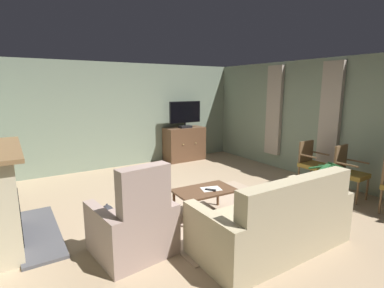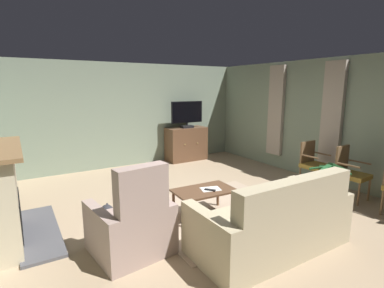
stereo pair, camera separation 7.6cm
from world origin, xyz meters
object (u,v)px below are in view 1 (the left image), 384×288
Objects in this scene: potted_plant_on_hearth_side at (326,197)px; side_chair_tucked_against_wall at (348,171)px; coffee_table at (205,193)px; tv_cabinet at (184,145)px; armchair_beside_cabinet at (134,226)px; side_chair_far_end at (311,162)px; fireplace at (4,198)px; cat at (108,213)px; sofa_floral at (274,224)px; folded_newspaper at (211,189)px; television at (185,114)px; tv_remote at (211,190)px.

side_chair_tucked_against_wall is at bearing 10.40° from potted_plant_on_hearth_side.
tv_cabinet is at bearing 64.11° from coffee_table.
side_chair_far_end is at bearing 6.18° from armchair_beside_cabinet.
armchair_beside_cabinet is (1.30, -1.17, -0.24)m from fireplace.
side_chair_far_end is at bearing -9.36° from cat.
cat is (-2.93, -2.62, -0.33)m from tv_cabinet.
potted_plant_on_hearth_side is at bearing -20.55° from fireplace.
sofa_floral is 1.65m from potted_plant_on_hearth_side.
armchair_beside_cabinet is 3.16m from potted_plant_on_hearth_side.
side_chair_far_end reaches higher than tv_cabinet.
folded_newspaper is (-1.51, -3.33, 0.01)m from tv_cabinet.
side_chair_tucked_against_wall reaches higher than side_chair_far_end.
television is 4.77m from armchair_beside_cabinet.
side_chair_tucked_against_wall reaches higher than tv_remote.
tv_cabinet is 0.55× the size of sofa_floral.
coffee_table is at bearing 176.53° from folded_newspaper.
tv_cabinet is 1.16× the size of potted_plant_on_hearth_side.
side_chair_tucked_against_wall is at bearing -140.64° from tv_remote.
television reaches higher than armchair_beside_cabinet.
sofa_floral is 2.09× the size of side_chair_tucked_against_wall.
television is 3.77m from tv_remote.
sofa_floral is at bearing -152.83° from side_chair_far_end.
side_chair_far_end is (1.05, -3.22, -0.79)m from television.
fireplace is 4.93m from tv_cabinet.
sofa_floral is at bearing -51.65° from cat.
television is at bearing 72.57° from sofa_floral.
side_chair_far_end is at bearing -124.14° from tv_remote.
tv_remote is 0.08× the size of sofa_floral.
folded_newspaper reaches higher than coffee_table.
fireplace reaches higher than sofa_floral.
folded_newspaper is (0.05, 0.05, -0.01)m from tv_remote.
sofa_floral reaches higher than tv_cabinet.
tv_cabinet reaches higher than folded_newspaper.
potted_plant_on_hearth_side is (1.61, 0.34, -0.09)m from sofa_floral.
folded_newspaper is (2.72, -0.80, -0.15)m from fireplace.
armchair_beside_cabinet is at bearing -41.88° from fireplace.
side_chair_tucked_against_wall is (2.65, -0.74, 0.12)m from coffee_table.
fireplace is at bearing 176.39° from cat.
fireplace is 5.76× the size of folded_newspaper.
folded_newspaper is (0.10, -0.03, 0.05)m from coffee_table.
tv_remote reaches higher than coffee_table.
cat is at bearing 90.38° from armchair_beside_cabinet.
side_chair_far_end is (2.60, 0.11, 0.06)m from tv_remote.
cat is (-1.42, 0.72, -0.33)m from folded_newspaper.
potted_plant_on_hearth_side is at bearing -10.55° from folded_newspaper.
fireplace is 2.74m from coffee_table.
coffee_table is 1.52m from cat.
television is 3.48m from side_chair_far_end.
tv_cabinet is 4.75m from sofa_floral.
armchair_beside_cabinet is (-1.37, -0.32, -0.10)m from tv_remote.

